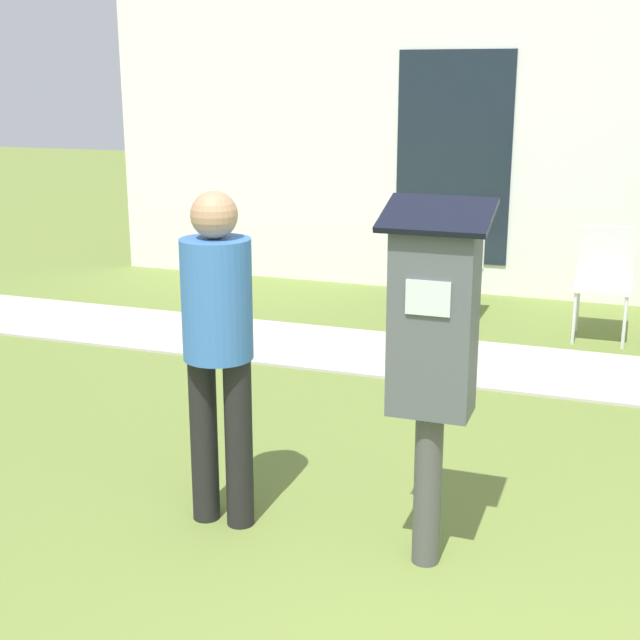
{
  "coord_description": "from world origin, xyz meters",
  "views": [
    {
      "loc": [
        0.28,
        -2.41,
        2.06
      ],
      "look_at": [
        -0.95,
        1.06,
        1.05
      ],
      "focal_mm": 50.0,
      "sensor_mm": 36.0,
      "label": 1
    }
  ],
  "objects_px": {
    "parking_meter": "(433,340)",
    "person_standing": "(218,335)",
    "outdoor_chair_left": "(456,260)",
    "outdoor_chair_middle": "(604,274)"
  },
  "relations": [
    {
      "from": "parking_meter",
      "to": "person_standing",
      "type": "xyz_separation_m",
      "value": [
        -1.0,
        0.04,
        -0.09
      ]
    },
    {
      "from": "person_standing",
      "to": "outdoor_chair_left",
      "type": "distance_m",
      "value": 4.04
    },
    {
      "from": "outdoor_chair_left",
      "to": "outdoor_chair_middle",
      "type": "distance_m",
      "value": 1.24
    },
    {
      "from": "parking_meter",
      "to": "person_standing",
      "type": "bearing_deg",
      "value": 177.73
    },
    {
      "from": "person_standing",
      "to": "outdoor_chair_middle",
      "type": "xyz_separation_m",
      "value": [
        1.54,
        3.86,
        -0.4
      ]
    },
    {
      "from": "person_standing",
      "to": "outdoor_chair_left",
      "type": "relative_size",
      "value": 1.76
    },
    {
      "from": "parking_meter",
      "to": "outdoor_chair_middle",
      "type": "xyz_separation_m",
      "value": [
        0.54,
        3.9,
        -0.49
      ]
    },
    {
      "from": "parking_meter",
      "to": "person_standing",
      "type": "relative_size",
      "value": 1.01
    },
    {
      "from": "person_standing",
      "to": "outdoor_chair_left",
      "type": "xyz_separation_m",
      "value": [
        0.31,
        4.01,
        -0.4
      ]
    },
    {
      "from": "parking_meter",
      "to": "outdoor_chair_middle",
      "type": "height_order",
      "value": "parking_meter"
    }
  ]
}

